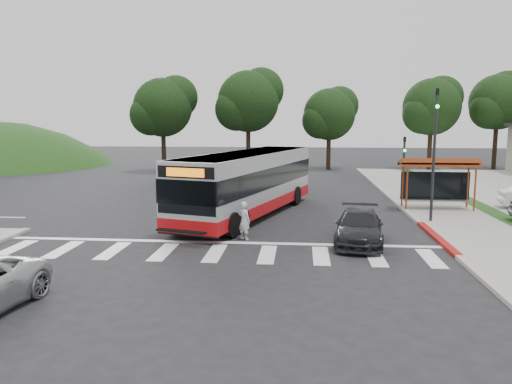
# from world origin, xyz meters

# --- Properties ---
(ground) EXTENTS (140.00, 140.00, 0.00)m
(ground) POSITION_xyz_m (0.00, 0.00, 0.00)
(ground) COLOR black
(ground) RESTS_ON ground
(sidewalk_east) EXTENTS (4.00, 40.00, 0.12)m
(sidewalk_east) POSITION_xyz_m (11.00, 8.00, 0.06)
(sidewalk_east) COLOR gray
(sidewalk_east) RESTS_ON ground
(curb_east) EXTENTS (0.30, 40.00, 0.15)m
(curb_east) POSITION_xyz_m (9.00, 8.00, 0.07)
(curb_east) COLOR #9E9991
(curb_east) RESTS_ON ground
(curb_east_red) EXTENTS (0.32, 6.00, 0.15)m
(curb_east_red) POSITION_xyz_m (9.00, -2.00, 0.08)
(curb_east_red) COLOR maroon
(curb_east_red) RESTS_ON ground
(crosswalk_ladder) EXTENTS (18.00, 2.60, 0.01)m
(crosswalk_ladder) POSITION_xyz_m (0.00, -5.00, 0.01)
(crosswalk_ladder) COLOR silver
(crosswalk_ladder) RESTS_ON ground
(bus_shelter) EXTENTS (4.20, 1.60, 2.86)m
(bus_shelter) POSITION_xyz_m (10.80, 5.10, 2.35)
(bus_shelter) COLOR #913A18
(bus_shelter) RESTS_ON sidewalk_east
(traffic_signal_ne_tall) EXTENTS (0.18, 0.37, 6.50)m
(traffic_signal_ne_tall) POSITION_xyz_m (9.60, 1.49, 3.88)
(traffic_signal_ne_tall) COLOR black
(traffic_signal_ne_tall) RESTS_ON ground
(traffic_signal_ne_short) EXTENTS (0.18, 0.37, 4.00)m
(traffic_signal_ne_short) POSITION_xyz_m (9.60, 8.49, 2.48)
(traffic_signal_ne_short) COLOR black
(traffic_signal_ne_short) RESTS_ON ground
(tree_ne_a) EXTENTS (6.16, 5.74, 9.30)m
(tree_ne_a) POSITION_xyz_m (16.08, 28.06, 6.39)
(tree_ne_a) COLOR black
(tree_ne_a) RESTS_ON parking_lot
(tree_ne_b) EXTENTS (6.16, 5.74, 10.02)m
(tree_ne_b) POSITION_xyz_m (23.08, 30.06, 6.92)
(tree_ne_b) COLOR black
(tree_ne_b) RESTS_ON ground
(tree_north_a) EXTENTS (6.60, 6.15, 10.17)m
(tree_north_a) POSITION_xyz_m (-1.92, 26.07, 6.92)
(tree_north_a) COLOR black
(tree_north_a) RESTS_ON ground
(tree_north_b) EXTENTS (5.72, 5.33, 8.43)m
(tree_north_b) POSITION_xyz_m (6.07, 28.06, 5.66)
(tree_north_b) COLOR black
(tree_north_b) RESTS_ON ground
(tree_north_c) EXTENTS (6.16, 5.74, 9.30)m
(tree_north_c) POSITION_xyz_m (-9.92, 24.06, 6.29)
(tree_north_c) COLOR black
(tree_north_c) RESTS_ON ground
(transit_bus) EXTENTS (6.44, 13.18, 3.34)m
(transit_bus) POSITION_xyz_m (0.46, 2.63, 1.67)
(transit_bus) COLOR #B2B5B7
(transit_bus) RESTS_ON ground
(pedestrian) EXTENTS (0.71, 0.66, 1.63)m
(pedestrian) POSITION_xyz_m (0.86, -2.68, 0.82)
(pedestrian) COLOR silver
(pedestrian) RESTS_ON ground
(dark_sedan) EXTENTS (2.43, 4.83, 1.35)m
(dark_sedan) POSITION_xyz_m (5.62, -2.88, 0.67)
(dark_sedan) COLOR black
(dark_sedan) RESTS_ON ground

